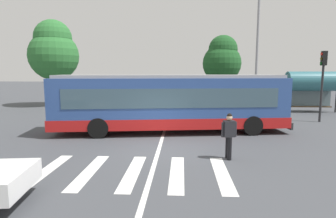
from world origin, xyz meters
TOP-DOWN VIEW (x-y plane):
  - ground_plane at (0.00, 0.00)m, footprint 160.00×160.00m
  - city_transit_bus at (0.18, 3.59)m, footprint 12.56×4.15m
  - pedestrian_crossing_street at (2.52, -1.04)m, footprint 0.57×0.36m
  - parked_car_teal at (-1.25, 14.53)m, footprint 2.30×4.67m
  - parked_car_black at (1.45, 13.94)m, footprint 2.10×4.61m
  - parked_car_charcoal at (4.22, 14.15)m, footprint 2.07×4.59m
  - traffic_light_far_corner at (9.71, 7.06)m, footprint 0.33×0.32m
  - bus_stop_shelter at (11.14, 11.51)m, footprint 3.99×1.54m
  - twin_arm_street_lamp at (6.93, 12.39)m, footprint 5.22×0.32m
  - background_tree_left at (-11.25, 14.69)m, footprint 4.57×4.57m
  - background_tree_right at (5.28, 20.80)m, footprint 4.32×4.32m
  - crosswalk_painted_stripes at (-0.78, -2.58)m, footprint 6.16×3.27m
  - lane_center_line at (-0.17, 2.00)m, footprint 0.16×24.00m

SIDE VIEW (x-z plane):
  - ground_plane at x=0.00m, z-range 0.00..0.00m
  - lane_center_line at x=-0.17m, z-range 0.00..0.01m
  - crosswalk_painted_stripes at x=-0.78m, z-range 0.00..0.01m
  - parked_car_teal at x=-1.25m, z-range 0.09..1.44m
  - parked_car_black at x=1.45m, z-range 0.09..1.44m
  - parked_car_charcoal at x=4.22m, z-range 0.09..1.44m
  - pedestrian_crossing_street at x=2.52m, z-range 0.11..1.83m
  - city_transit_bus at x=0.18m, z-range 0.06..3.12m
  - bus_stop_shelter at x=11.14m, z-range 0.79..4.04m
  - traffic_light_far_corner at x=9.71m, z-range 0.78..5.30m
  - background_tree_right at x=5.28m, z-range 0.96..8.26m
  - background_tree_left at x=-11.25m, z-range 1.17..9.19m
  - twin_arm_street_lamp at x=6.93m, z-range 1.10..10.47m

